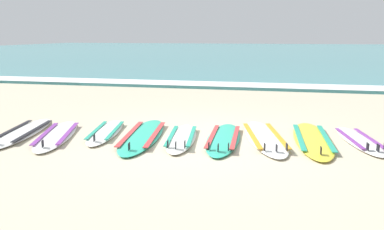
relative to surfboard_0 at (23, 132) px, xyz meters
name	(u,v)px	position (x,y,z in m)	size (l,w,h in m)	color
ground_plane	(200,143)	(3.31, 0.12, -0.04)	(80.00, 80.00, 0.00)	#C1B599
sea	(263,51)	(3.31, 36.52, 0.01)	(80.00, 60.00, 0.10)	teal
wave_foam_strip	(238,86)	(3.31, 7.18, 0.02)	(80.00, 1.32, 0.11)	white
surfboard_0	(23,132)	(0.00, 0.00, 0.00)	(0.99, 2.37, 0.18)	white
surfboard_1	(57,135)	(0.73, -0.05, 0.00)	(1.19, 2.29, 0.18)	white
surfboard_2	(106,132)	(1.49, 0.35, 0.00)	(0.82, 1.99, 0.18)	white
surfboard_3	(143,135)	(2.25, 0.24, 0.00)	(0.93, 2.58, 0.18)	#2DB793
surfboard_4	(181,138)	(2.97, 0.24, 0.00)	(0.73, 2.02, 0.18)	silver
surfboard_5	(224,138)	(3.70, 0.34, 0.00)	(0.62, 2.22, 0.18)	#2DB793
surfboard_6	(264,137)	(4.39, 0.58, 0.00)	(1.11, 2.53, 0.18)	white
surfboard_7	(312,139)	(5.21, 0.62, 0.00)	(0.69, 2.51, 0.18)	yellow
surfboard_8	(359,140)	(5.98, 0.71, 0.00)	(0.77, 1.95, 0.18)	white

